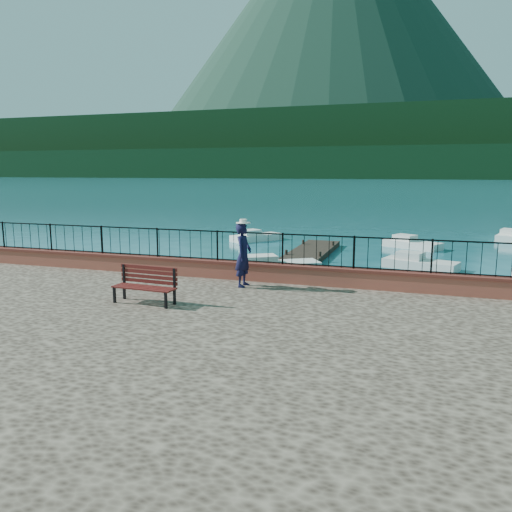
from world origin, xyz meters
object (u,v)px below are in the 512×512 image
Objects in this scene: boat_4 at (412,242)px; boat_5 at (511,234)px; boat_3 at (257,235)px; boat_1 at (421,261)px; park_bench at (145,293)px; boat_0 at (273,263)px; person at (243,255)px.

boat_4 is 0.94× the size of boat_5.
boat_1 is at bearing -87.03° from boat_3.
boat_5 is (12.78, 26.46, -1.09)m from park_bench.
boat_3 is at bearing 80.78° from boat_0.
boat_3 and boat_5 have the same top height.
boat_5 is at bearing 19.58° from boat_0.
person reaches higher than park_bench.
person is at bearing 173.81° from boat_5.
boat_3 is (-5.44, 17.78, -1.76)m from person.
person reaches higher than boat_0.
park_bench is 29.41m from boat_5.
park_bench is 3.30m from person.
park_bench is 0.51× the size of boat_4.
boat_4 is 8.84m from boat_5.
park_bench is 0.52× the size of boat_1.
person is 8.52m from boat_0.
park_bench reaches higher than boat_0.
boat_0 and boat_3 have the same top height.
boat_1 is (5.13, 10.96, -1.76)m from person.
park_bench is at bearing 172.79° from boat_5.
boat_1 is 12.57m from boat_3.
boat_0 is 1.27× the size of boat_4.
person is 0.44× the size of boat_0.
boat_4 is (4.62, 17.63, -1.76)m from person.
person is 0.55× the size of boat_3.
boat_1 is at bearing -25.02° from person.
person is at bearing -111.80° from boat_0.
person is at bearing -76.24° from boat_4.
boat_3 is at bearing 165.31° from boat_1.
boat_3 is 10.06m from boat_4.
boat_3 is at bearing 128.68° from boat_5.
park_bench is at bearing -98.81° from boat_1.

